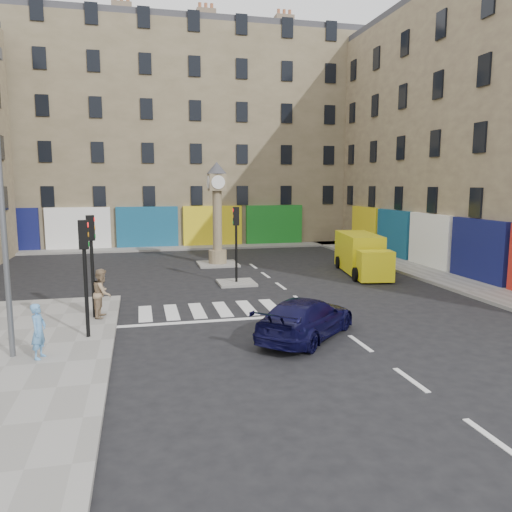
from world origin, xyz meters
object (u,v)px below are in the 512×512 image
object	(u,v)px
traffic_light_left_far	(92,250)
pedestrian_tan	(102,293)
yellow_van	(361,254)
traffic_light_left_near	(85,260)
pedestrian_blue	(39,331)
navy_sedan	(306,318)
lamp_post	(1,190)
traffic_light_island	(236,232)
clock_pillar	(217,207)

from	to	relation	value
traffic_light_left_far	pedestrian_tan	bearing A→B (deg)	-5.95
yellow_van	traffic_light_left_near	bearing A→B (deg)	-136.27
traffic_light_left_near	pedestrian_blue	world-z (taller)	traffic_light_left_near
navy_sedan	pedestrian_blue	bearing A→B (deg)	47.90
lamp_post	pedestrian_blue	bearing A→B (deg)	-23.87
pedestrian_blue	traffic_light_left_near	bearing A→B (deg)	-16.26
traffic_light_island	traffic_light_left_near	bearing A→B (deg)	-128.93
lamp_post	navy_sedan	world-z (taller)	lamp_post
navy_sedan	pedestrian_blue	world-z (taller)	pedestrian_blue
traffic_light_left_near	lamp_post	bearing A→B (deg)	-143.62
traffic_light_island	navy_sedan	bearing A→B (deg)	-86.59
lamp_post	yellow_van	distance (m)	19.14
traffic_light_left_near	pedestrian_tan	bearing A→B (deg)	82.78
navy_sedan	yellow_van	xyz separation A→B (m)	(6.78, 10.40, 0.41)
traffic_light_left_near	traffic_light_island	distance (m)	10.03
pedestrian_tan	pedestrian_blue	bearing A→B (deg)	169.95
pedestrian_blue	traffic_light_island	bearing A→B (deg)	-21.45
traffic_light_island	navy_sedan	size ratio (longest dim) A/B	0.82
traffic_light_left_far	clock_pillar	size ratio (longest dim) A/B	0.61
navy_sedan	lamp_post	bearing A→B (deg)	45.31
traffic_light_island	pedestrian_blue	xyz separation A→B (m)	(-7.42, -9.55, -1.67)
traffic_light_left_far	lamp_post	bearing A→B (deg)	-116.57
yellow_van	pedestrian_blue	xyz separation A→B (m)	(-14.74, -10.90, -0.14)
traffic_light_left_far	navy_sedan	bearing A→B (deg)	-28.03
traffic_light_left_near	pedestrian_tan	xyz separation A→B (m)	(0.30, 2.37, -1.59)
pedestrian_blue	traffic_light_left_far	bearing A→B (deg)	1.30
traffic_light_left_near	clock_pillar	distance (m)	15.19
clock_pillar	navy_sedan	bearing A→B (deg)	-87.95
lamp_post	clock_pillar	xyz separation A→B (m)	(8.20, 15.20, -1.24)
lamp_post	pedestrian_tan	size ratio (longest dim) A/B	4.69
traffic_light_left_near	traffic_light_left_far	world-z (taller)	same
traffic_light_left_near	clock_pillar	size ratio (longest dim) A/B	0.61
navy_sedan	pedestrian_tan	xyz separation A→B (m)	(-6.54, 3.61, 0.38)
traffic_light_island	clock_pillar	bearing A→B (deg)	90.00
yellow_van	pedestrian_blue	bearing A→B (deg)	-133.69
traffic_light_left_near	navy_sedan	bearing A→B (deg)	-10.29
traffic_light_left_far	yellow_van	distance (m)	15.28
yellow_van	pedestrian_blue	size ratio (longest dim) A/B	3.95
lamp_post	pedestrian_tan	world-z (taller)	lamp_post
clock_pillar	pedestrian_blue	size ratio (longest dim) A/B	3.93
traffic_light_left_far	traffic_light_island	world-z (taller)	traffic_light_left_far
lamp_post	traffic_light_left_near	bearing A→B (deg)	36.38
lamp_post	pedestrian_tan	bearing A→B (deg)	59.73
traffic_light_left_far	traffic_light_island	xyz separation A→B (m)	(6.30, 5.40, -0.03)
navy_sedan	yellow_van	size ratio (longest dim) A/B	0.74
lamp_post	navy_sedan	bearing A→B (deg)	1.04
clock_pillar	traffic_light_island	bearing A→B (deg)	-90.00
traffic_light_left_far	lamp_post	xyz separation A→B (m)	(-1.90, -3.80, 2.17)
pedestrian_tan	yellow_van	bearing A→B (deg)	-54.01
traffic_light_left_far	navy_sedan	size ratio (longest dim) A/B	0.82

